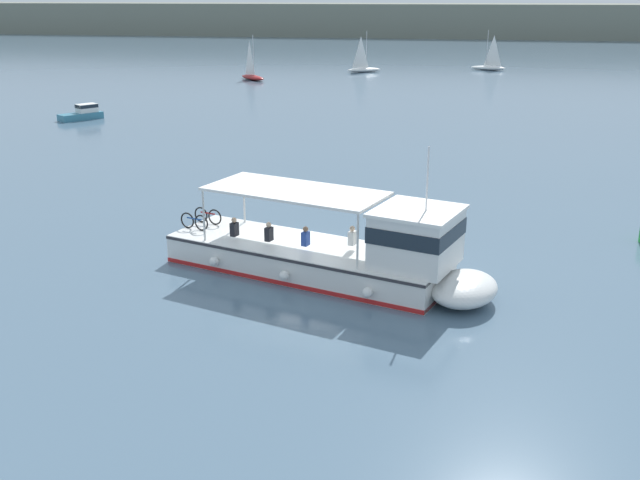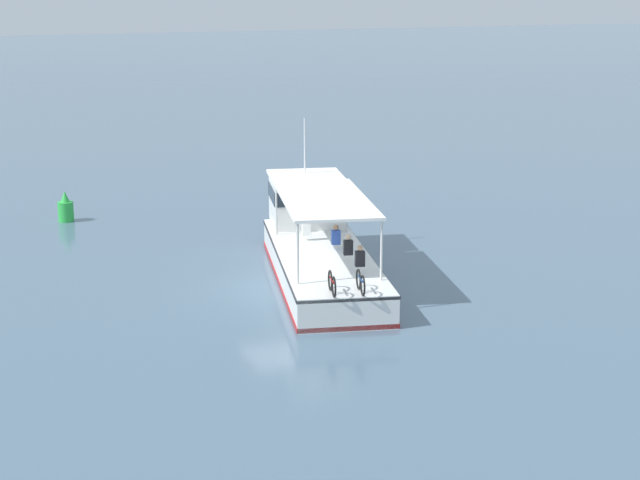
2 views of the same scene
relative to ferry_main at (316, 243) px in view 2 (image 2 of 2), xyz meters
name	(u,v)px [view 2 (image 2 of 2)]	position (x,y,z in m)	size (l,w,h in m)	color
ground_plane	(279,289)	(-1.65, 2.23, -1.02)	(400.00, 400.00, 0.00)	slate
ferry_main	(316,243)	(0.00, 0.00, 0.00)	(13.05, 6.71, 5.32)	white
channel_buoy	(66,209)	(12.00, 6.89, -0.45)	(0.70, 0.70, 1.40)	green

